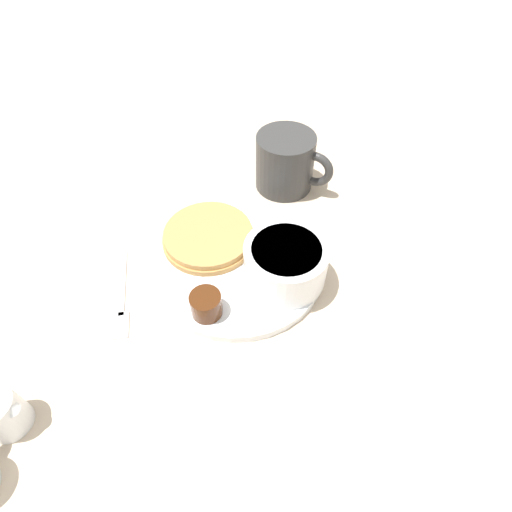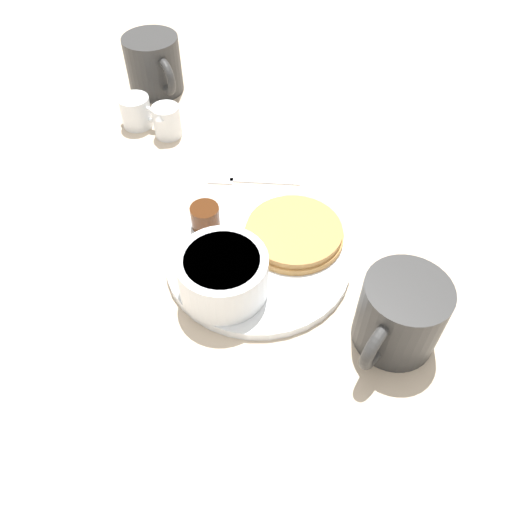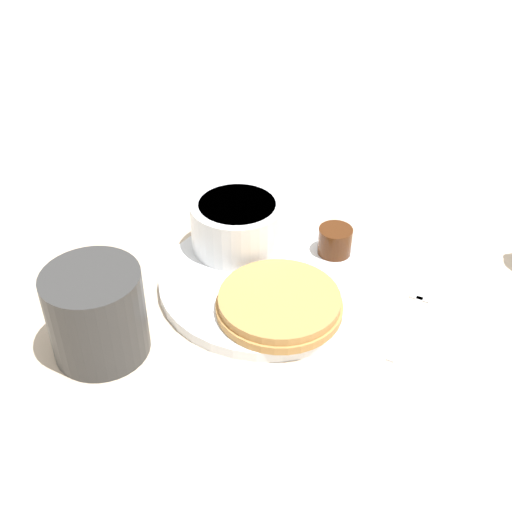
# 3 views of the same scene
# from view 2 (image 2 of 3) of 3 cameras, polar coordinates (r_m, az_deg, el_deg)

# --- Properties ---
(ground_plane) EXTENTS (4.00, 4.00, 0.00)m
(ground_plane) POSITION_cam_2_polar(r_m,az_deg,el_deg) (0.64, 0.25, -0.67)
(ground_plane) COLOR #C6B299
(plate) EXTENTS (0.23, 0.23, 0.01)m
(plate) POSITION_cam_2_polar(r_m,az_deg,el_deg) (0.63, 0.26, -0.32)
(plate) COLOR white
(plate) RESTS_ON ground_plane
(pancake_stack) EXTENTS (0.13, 0.13, 0.02)m
(pancake_stack) POSITION_cam_2_polar(r_m,az_deg,el_deg) (0.65, 4.36, 2.66)
(pancake_stack) COLOR #B78447
(pancake_stack) RESTS_ON plate
(bowl) EXTENTS (0.11, 0.11, 0.06)m
(bowl) POSITION_cam_2_polar(r_m,az_deg,el_deg) (0.57, -3.82, -2.01)
(bowl) COLOR white
(bowl) RESTS_ON plate
(syrup_cup) EXTENTS (0.04, 0.04, 0.03)m
(syrup_cup) POSITION_cam_2_polar(r_m,az_deg,el_deg) (0.66, -5.83, 4.49)
(syrup_cup) COLOR #47230F
(syrup_cup) RESTS_ON plate
(butter_ramekin) EXTENTS (0.04, 0.04, 0.04)m
(butter_ramekin) POSITION_cam_2_polar(r_m,az_deg,el_deg) (0.58, -5.80, -3.30)
(butter_ramekin) COLOR white
(butter_ramekin) RESTS_ON plate
(coffee_mug) EXTENTS (0.10, 0.11, 0.09)m
(coffee_mug) POSITION_cam_2_polar(r_m,az_deg,el_deg) (0.56, 16.03, -6.57)
(coffee_mug) COLOR #333333
(coffee_mug) RESTS_ON ground_plane
(creamer_pitcher_near) EXTENTS (0.06, 0.05, 0.05)m
(creamer_pitcher_near) POSITION_cam_2_polar(r_m,az_deg,el_deg) (0.84, -10.12, 14.98)
(creamer_pitcher_near) COLOR white
(creamer_pitcher_near) RESTS_ON ground_plane
(creamer_pitcher_far) EXTENTS (0.06, 0.06, 0.05)m
(creamer_pitcher_far) POSITION_cam_2_polar(r_m,az_deg,el_deg) (0.87, -13.54, 15.78)
(creamer_pitcher_far) COLOR white
(creamer_pitcher_far) RESTS_ON ground_plane
(fork) EXTENTS (0.06, 0.13, 0.00)m
(fork) POSITION_cam_2_polar(r_m,az_deg,el_deg) (0.75, -1.54, 8.69)
(fork) COLOR silver
(fork) RESTS_ON ground_plane
(second_mug) EXTENTS (0.13, 0.10, 0.10)m
(second_mug) POSITION_cam_2_polar(r_m,az_deg,el_deg) (0.95, -11.55, 20.59)
(second_mug) COLOR #333333
(second_mug) RESTS_ON ground_plane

